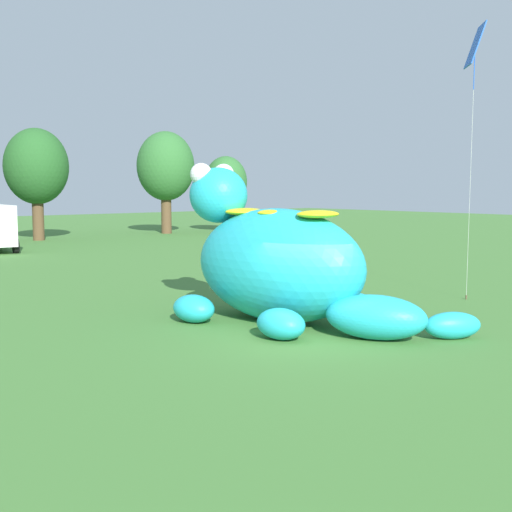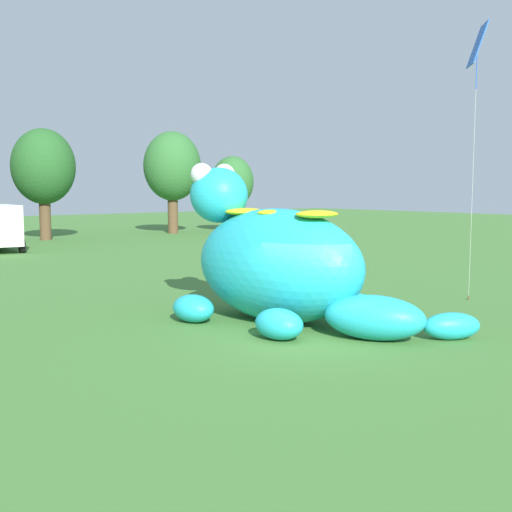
{
  "view_description": "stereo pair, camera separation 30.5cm",
  "coord_description": "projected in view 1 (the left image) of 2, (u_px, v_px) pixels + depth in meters",
  "views": [
    {
      "loc": [
        -11.95,
        -12.16,
        4.0
      ],
      "look_at": [
        0.89,
        3.0,
        1.89
      ],
      "focal_mm": 44.97,
      "sensor_mm": 36.0,
      "label": 1
    },
    {
      "loc": [
        -11.72,
        -12.36,
        4.0
      ],
      "look_at": [
        0.89,
        3.0,
        1.89
      ],
      "focal_mm": 44.97,
      "sensor_mm": 36.0,
      "label": 2
    }
  ],
  "objects": [
    {
      "name": "ground_plane",
      "position": [
        302.0,
        337.0,
        17.33
      ],
      "size": [
        160.0,
        160.0,
        0.0
      ],
      "primitive_type": "plane",
      "color": "#427533"
    },
    {
      "name": "giant_inflatable_creature",
      "position": [
        278.0,
        263.0,
        19.24
      ],
      "size": [
        5.49,
        9.13,
        4.81
      ],
      "color": "#23B2C6",
      "rests_on": "ground"
    },
    {
      "name": "tree_centre",
      "position": [
        36.0,
        167.0,
        48.76
      ],
      "size": [
        4.81,
        4.81,
        8.54
      ],
      "color": "brown",
      "rests_on": "ground"
    },
    {
      "name": "tree_centre_right",
      "position": [
        166.0,
        167.0,
        56.2
      ],
      "size": [
        5.04,
        5.04,
        8.95
      ],
      "color": "brown",
      "rests_on": "ground"
    },
    {
      "name": "tree_mid_right",
      "position": [
        226.0,
        182.0,
        58.64
      ],
      "size": [
        3.89,
        3.89,
        6.91
      ],
      "color": "brown",
      "rests_on": "ground"
    },
    {
      "name": "spectator_far_side",
      "position": [
        248.0,
        262.0,
        27.58
      ],
      "size": [
        0.38,
        0.26,
        1.71
      ],
      "color": "#726656",
      "rests_on": "ground"
    },
    {
      "name": "tethered_flying_kite",
      "position": [
        475.0,
        50.0,
        22.23
      ],
      "size": [
        1.13,
        1.13,
        9.65
      ],
      "color": "brown",
      "rests_on": "ground"
    }
  ]
}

